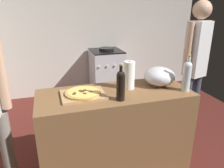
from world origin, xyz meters
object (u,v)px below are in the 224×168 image
at_px(pizza, 83,93).
at_px(wine_bottle_green, 121,84).
at_px(mixing_bowl, 159,76).
at_px(stove, 106,73).
at_px(wine_bottle_clear, 187,75).
at_px(paper_towel_roll, 129,75).
at_px(person_in_red, 195,64).

xyz_separation_m(pizza, wine_bottle_green, (0.30, -0.19, 0.12)).
relative_size(pizza, wine_bottle_green, 1.00).
bearing_deg(wine_bottle_green, mixing_bowl, 25.32).
relative_size(wine_bottle_green, stove, 0.35).
bearing_deg(wine_bottle_clear, paper_towel_roll, 156.67).
distance_m(mixing_bowl, paper_towel_roll, 0.33).
bearing_deg(mixing_bowl, paper_towel_roll, 178.55).
relative_size(pizza, mixing_bowl, 1.03).
bearing_deg(pizza, wine_bottle_green, -32.11).
xyz_separation_m(paper_towel_roll, stove, (0.30, 1.94, -0.59)).
distance_m(stove, person_in_red, 1.88).
bearing_deg(paper_towel_roll, pizza, -172.88).
height_order(paper_towel_roll, stove, paper_towel_roll).
relative_size(paper_towel_roll, wine_bottle_green, 0.85).
relative_size(paper_towel_roll, person_in_red, 0.16).
distance_m(pizza, stove, 2.19).
distance_m(paper_towel_roll, wine_bottle_clear, 0.55).
distance_m(mixing_bowl, person_in_red, 0.69).
height_order(paper_towel_roll, wine_bottle_clear, wine_bottle_clear).
xyz_separation_m(mixing_bowl, paper_towel_roll, (-0.33, 0.01, 0.04)).
relative_size(paper_towel_roll, stove, 0.29).
xyz_separation_m(pizza, mixing_bowl, (0.80, 0.05, 0.07)).
bearing_deg(mixing_bowl, wine_bottle_green, -154.68).
bearing_deg(wine_bottle_green, stove, 77.79).
distance_m(paper_towel_roll, stove, 2.05).
bearing_deg(mixing_bowl, wine_bottle_clear, -50.30).
bearing_deg(wine_bottle_green, paper_towel_roll, 54.98).
distance_m(wine_bottle_clear, stove, 2.25).
bearing_deg(pizza, person_in_red, 12.87).
xyz_separation_m(mixing_bowl, wine_bottle_green, (-0.50, -0.24, 0.05)).
relative_size(pizza, person_in_red, 0.19).
distance_m(paper_towel_roll, person_in_red, 1.00).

